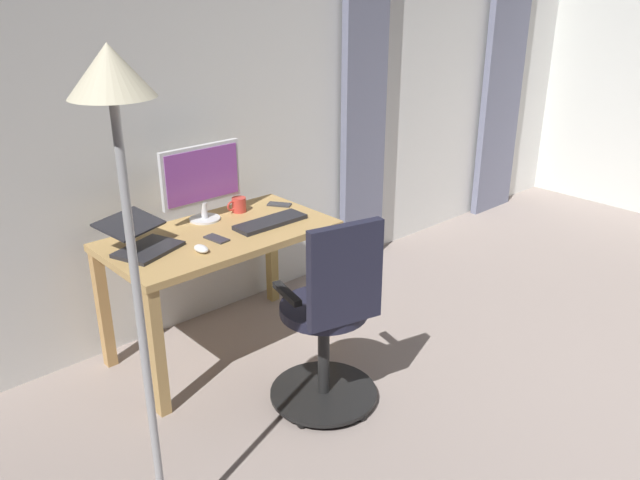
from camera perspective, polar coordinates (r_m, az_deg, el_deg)
The scene contains 13 objects.
back_room_partition at distance 4.48m, azimuth -0.76°, elevation 14.06°, with size 6.27×0.10×2.82m, color silver.
curtain_left_panel at distance 6.09m, azimuth 15.99°, elevation 13.86°, with size 0.54×0.06×2.48m, color slate.
curtain_right_panel at distance 4.70m, azimuth 3.96°, elevation 12.30°, with size 0.40×0.06×2.48m, color slate.
desk at distance 3.65m, azimuth -8.83°, elevation -0.83°, with size 1.26×0.68×0.74m.
office_chair at distance 3.17m, azimuth 0.91°, elevation -7.38°, with size 0.56×0.56×1.05m.
computer_monitor at distance 3.73m, azimuth -10.46°, elevation 5.44°, with size 0.51×0.18×0.44m.
computer_keyboard at distance 3.69m, azimuth -4.41°, elevation 1.60°, with size 0.44×0.15×0.02m, color #232328.
laptop at distance 3.44m, azimuth -15.57°, elevation 0.01°, with size 0.41×0.43×0.16m.
computer_mouse at distance 3.36m, azimuth -10.50°, elevation -0.76°, with size 0.06×0.10×0.04m, color white.
cell_phone_by_monitor at distance 3.99m, azimuth -3.63°, elevation 3.16°, with size 0.07×0.14×0.01m, color #333338.
cell_phone_face_up at distance 3.51m, azimuth -9.16°, elevation 0.12°, with size 0.07×0.14×0.01m, color #333338.
mug_coffee at distance 3.89m, azimuth -7.24°, elevation 3.12°, with size 0.13×0.08×0.09m.
floor_lamp at distance 2.08m, azimuth -16.99°, elevation 4.54°, with size 0.28×0.28×1.89m.
Camera 1 is at (2.93, 0.43, 2.07)m, focal length 36.08 mm.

